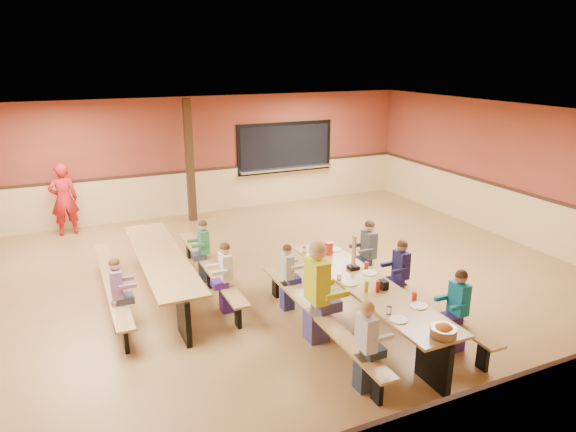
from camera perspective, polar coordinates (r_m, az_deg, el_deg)
name	(u,v)px	position (r m, az deg, el deg)	size (l,w,h in m)	color
ground	(266,287)	(9.29, -2.51, -7.89)	(12.00, 12.00, 0.00)	brown
room_envelope	(265,251)	(9.01, -2.57, -3.92)	(12.04, 10.04, 3.02)	brown
kitchen_pass_through	(285,150)	(14.19, -0.31, 7.38)	(2.78, 0.28, 1.38)	black
structural_post	(190,161)	(12.78, -10.86, 5.99)	(0.18, 0.18, 3.00)	black
cafeteria_table_main	(366,297)	(7.85, 8.72, -8.84)	(1.91, 3.70, 0.74)	#9E753E
cafeteria_table_second	(162,267)	(9.03, -13.86, -5.54)	(1.91, 3.70, 0.74)	#9E753E
seated_child_white_left	(366,347)	(6.49, 8.63, -14.17)	(0.36, 0.29, 1.19)	silver
seated_adult_yellow	(317,292)	(7.39, 3.23, -8.48)	(0.51, 0.41, 1.49)	#C3CB12
seated_child_grey_left	(287,278)	(8.31, -0.10, -6.86)	(0.32, 0.26, 1.10)	#ADADAD
seated_child_teal_right	(458,311)	(7.58, 18.32, -9.99)	(0.36, 0.30, 1.19)	#0F7192
seated_child_navy_right	(400,276)	(8.48, 12.37, -6.50)	(0.36, 0.29, 1.18)	#1C194D
seated_child_char_right	(368,255)	(9.17, 8.92, -4.25)	(0.38, 0.31, 1.23)	#444B4D
seated_child_purple_sec	(118,295)	(8.07, -18.41, -8.38)	(0.34, 0.28, 1.16)	#815379
seated_child_green_sec	(204,252)	(9.43, -9.30, -3.91)	(0.34, 0.28, 1.15)	#2E713D
seated_child_tan_sec	(226,278)	(8.28, -6.91, -6.87)	(0.35, 0.28, 1.16)	beige
standing_woman	(64,199)	(12.72, -23.64, 1.69)	(0.61, 0.40, 1.68)	#B31418
punch_pitcher	(329,248)	(8.72, 4.53, -3.58)	(0.16, 0.16, 0.22)	red
chip_bowl	(444,331)	(6.57, 16.90, -12.11)	(0.32, 0.32, 0.15)	orange
napkin_dispenser	(383,285)	(7.60, 10.55, -7.51)	(0.10, 0.14, 0.13)	black
condiment_mustard	(367,286)	(7.46, 8.72, -7.73)	(0.06, 0.06, 0.17)	yellow
condiment_ketchup	(378,286)	(7.48, 9.95, -7.71)	(0.06, 0.06, 0.17)	#B2140F
table_paddle	(354,261)	(8.16, 7.29, -5.00)	(0.16, 0.16, 0.56)	black
place_settings	(367,280)	(7.73, 8.81, -7.04)	(0.65, 3.30, 0.11)	beige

